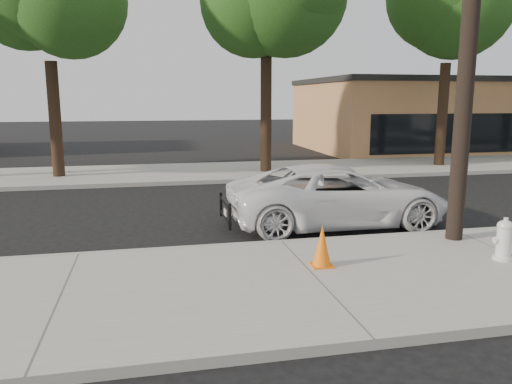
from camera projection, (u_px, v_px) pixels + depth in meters
ground at (259, 223)px, 12.38m from camera, size 120.00×120.00×0.00m
near_sidewalk at (316, 282)px, 8.24m from camera, size 90.00×4.40×0.15m
far_sidewalk at (215, 172)px, 20.54m from camera, size 90.00×5.00×0.15m
curb_near at (281, 244)px, 10.35m from camera, size 90.00×0.12×0.16m
building_main at (456, 116)px, 30.70m from camera, size 18.00×10.00×4.00m
utility_pole at (471, 12)px, 9.67m from camera, size 1.40×0.34×9.00m
tree_b at (52, 10)px, 17.79m from camera, size 4.34×4.20×8.45m
tree_d at (455, 18)px, 20.96m from camera, size 4.50×4.35×8.75m
police_cruiser at (338, 195)px, 12.10m from camera, size 5.35×2.47×1.49m
fire_hydrant at (504, 241)px, 9.07m from camera, size 0.39×0.36×0.74m
traffic_cone at (322, 247)px, 8.73m from camera, size 0.39×0.39×0.73m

